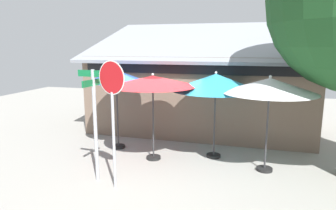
{
  "coord_description": "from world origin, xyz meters",
  "views": [
    {
      "loc": [
        2.7,
        -7.67,
        3.41
      ],
      "look_at": [
        0.2,
        1.2,
        1.6
      ],
      "focal_mm": 32.16,
      "sensor_mm": 36.0,
      "label": 1
    }
  ],
  "objects": [
    {
      "name": "patio_umbrella_royal_blue_left",
      "position": [
        -1.58,
        1.3,
        2.42
      ],
      "size": [
        2.0,
        2.0,
        2.71
      ],
      "color": "black",
      "rests_on": "ground"
    },
    {
      "name": "ground_plane",
      "position": [
        0.0,
        0.0,
        -0.05
      ],
      "size": [
        28.0,
        28.0,
        0.1
      ],
      "primitive_type": "cube",
      "color": "#9E9B93"
    },
    {
      "name": "patio_umbrella_crimson_center",
      "position": [
        -0.1,
        0.65,
        2.39
      ],
      "size": [
        2.6,
        2.6,
        2.63
      ],
      "color": "black",
      "rests_on": "ground"
    },
    {
      "name": "street_sign_post",
      "position": [
        -1.03,
        -1.15,
        1.76
      ],
      "size": [
        0.91,
        0.85,
        2.86
      ],
      "color": "#A8AAB2",
      "rests_on": "ground"
    },
    {
      "name": "patio_umbrella_ivory_far_right",
      "position": [
        3.15,
        0.64,
        2.37
      ],
      "size": [
        2.48,
        2.48,
        2.66
      ],
      "color": "black",
      "rests_on": "ground"
    },
    {
      "name": "patio_umbrella_teal_right",
      "position": [
        1.65,
        1.31,
        2.34
      ],
      "size": [
        2.66,
        2.66,
        2.67
      ],
      "color": "black",
      "rests_on": "ground"
    },
    {
      "name": "stop_sign",
      "position": [
        -0.41,
        -1.41,
        2.16
      ],
      "size": [
        0.75,
        0.26,
        3.1
      ],
      "color": "#A8AAB2",
      "rests_on": "ground"
    },
    {
      "name": "cafe_building",
      "position": [
        0.67,
        5.0,
        1.62
      ],
      "size": [
        8.94,
        5.55,
        4.51
      ],
      "color": "#705B4C",
      "rests_on": "ground"
    }
  ]
}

